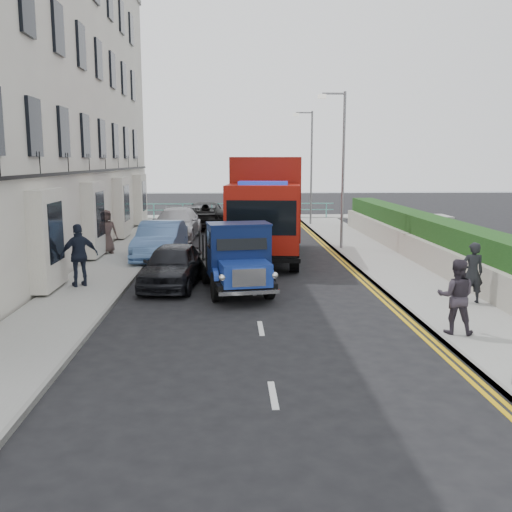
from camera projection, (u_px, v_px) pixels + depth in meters
name	position (u px, v px, depth m)	size (l,w,h in m)	color
ground	(266.00, 356.00, 11.89)	(120.00, 120.00, 0.00)	black
pavement_west	(106.00, 272.00, 20.52)	(2.40, 38.00, 0.12)	gray
pavement_east	(394.00, 270.00, 20.98)	(2.60, 38.00, 0.12)	gray
promenade	(240.00, 217.00, 40.45)	(30.00, 2.50, 0.12)	gray
sea_plane	(236.00, 193.00, 71.00)	(120.00, 120.00, 0.00)	#50616D
terrace_west	(14.00, 82.00, 23.09)	(6.31, 30.20, 14.25)	silver
garden_east	(446.00, 247.00, 20.93)	(1.45, 28.00, 1.75)	#B2AD9E
seafront_railing	(241.00, 211.00, 39.58)	(13.00, 0.08, 1.11)	#59B2A5
lamp_mid	(341.00, 161.00, 25.21)	(1.23, 0.18, 7.00)	slate
lamp_far	(309.00, 161.00, 35.06)	(1.23, 0.18, 7.00)	slate
bedford_lorry	(238.00, 262.00, 17.26)	(2.46, 4.77, 2.17)	black
red_lorry	(268.00, 205.00, 23.73)	(3.61, 8.21, 4.17)	black
parked_car_front	(173.00, 265.00, 18.38)	(1.65, 4.11, 1.40)	black
parked_car_mid	(161.00, 241.00, 23.42)	(1.65, 4.74, 1.56)	#5981BF
parked_car_rear	(176.00, 224.00, 29.34)	(2.22, 5.46, 1.58)	#B3B3B8
seafront_car_left	(206.00, 215.00, 34.64)	(2.62, 5.68, 1.58)	black
seafront_car_right	(263.00, 215.00, 35.81)	(1.59, 3.95, 1.34)	silver
pedestrian_east_near	(472.00, 273.00, 15.76)	(0.62, 0.41, 1.70)	black
pedestrian_east_far	(456.00, 296.00, 12.96)	(0.84, 0.65, 1.73)	#352E38
pedestrian_west_near	(79.00, 255.00, 17.83)	(1.16, 0.48, 1.97)	#1C2232
pedestrian_west_far	(106.00, 232.00, 24.21)	(0.91, 0.59, 1.87)	#463632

